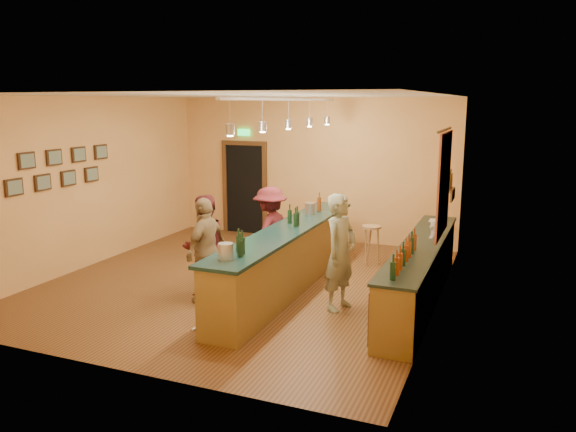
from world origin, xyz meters
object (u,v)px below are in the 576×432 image
at_px(customer_c, 270,232).
at_px(bar_stool, 371,233).
at_px(bartender, 340,252).
at_px(customer_a, 204,246).
at_px(customer_b, 206,250).
at_px(tasting_bar, 288,253).
at_px(back_counter, 420,272).

relative_size(customer_c, bar_stool, 2.14).
distance_m(bartender, customer_c, 1.96).
height_order(customer_a, customer_b, customer_b).
distance_m(customer_b, bar_stool, 3.53).
bearing_deg(customer_c, bartender, 67.10).
bearing_deg(customer_b, bartender, 105.89).
xyz_separation_m(tasting_bar, bartender, (1.08, -0.59, 0.28)).
xyz_separation_m(tasting_bar, customer_b, (-0.96, -1.04, 0.22)).
relative_size(customer_b, bar_stool, 2.17).
height_order(customer_a, bar_stool, customer_a).
xyz_separation_m(bartender, customer_a, (-2.22, -0.21, -0.06)).
height_order(back_counter, bar_stool, back_counter).
height_order(customer_a, customer_c, customer_a).
xyz_separation_m(back_counter, bartender, (-1.08, -0.78, 0.40)).
bearing_deg(bartender, customer_a, 111.38).
height_order(tasting_bar, bar_stool, tasting_bar).
bearing_deg(bartender, customer_b, 118.26).
distance_m(tasting_bar, customer_b, 1.43).
distance_m(customer_a, customer_b, 0.29).
xyz_separation_m(back_counter, customer_a, (-3.30, -0.98, 0.34)).
height_order(tasting_bar, customer_c, customer_c).
bearing_deg(tasting_bar, customer_b, -132.87).
height_order(bartender, customer_a, bartender).
distance_m(bartender, customer_a, 2.23).
bearing_deg(customer_c, back_counter, 94.29).
xyz_separation_m(back_counter, customer_b, (-3.12, -1.22, 0.34)).
xyz_separation_m(back_counter, customer_c, (-2.71, 0.32, 0.33)).
distance_m(back_counter, customer_b, 3.37).
bearing_deg(customer_c, customer_a, -13.42).
bearing_deg(back_counter, bartender, -144.26).
relative_size(back_counter, bar_stool, 5.95).
bearing_deg(back_counter, customer_a, -163.39).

